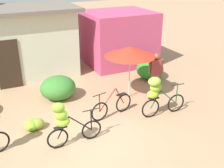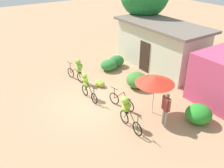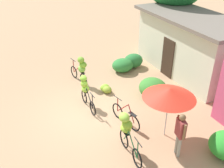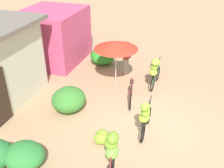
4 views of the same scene
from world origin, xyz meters
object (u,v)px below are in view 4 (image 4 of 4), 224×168
(market_umbrella, at_px, (116,45))
(person_vendor, at_px, (127,54))
(bicycle_near_pile, at_px, (145,116))
(bicycle_by_shop, at_px, (155,70))
(shop_pink, at_px, (53,36))
(bicycle_center_loaded, at_px, (131,94))
(bicycle_leftmost, at_px, (112,153))
(banana_pile_on_ground, at_px, (102,137))

(market_umbrella, distance_m, person_vendor, 1.31)
(bicycle_near_pile, height_order, bicycle_by_shop, bicycle_by_shop)
(bicycle_near_pile, relative_size, person_vendor, 0.97)
(market_umbrella, height_order, bicycle_near_pile, market_umbrella)
(market_umbrella, relative_size, bicycle_by_shop, 1.21)
(shop_pink, bearing_deg, bicycle_near_pile, -128.18)
(market_umbrella, distance_m, bicycle_center_loaded, 2.14)
(market_umbrella, relative_size, bicycle_leftmost, 1.25)
(market_umbrella, relative_size, bicycle_near_pile, 1.24)
(bicycle_center_loaded, bearing_deg, bicycle_near_pile, -152.98)
(bicycle_leftmost, relative_size, bicycle_near_pile, 1.00)
(shop_pink, relative_size, person_vendor, 1.94)
(market_umbrella, height_order, bicycle_center_loaded, market_umbrella)
(bicycle_leftmost, bearing_deg, person_vendor, 12.11)
(shop_pink, xyz_separation_m, person_vendor, (-0.44, -3.98, -0.28))
(bicycle_near_pile, height_order, banana_pile_on_ground, bicycle_near_pile)
(bicycle_leftmost, distance_m, bicycle_center_loaded, 3.85)
(bicycle_center_loaded, bearing_deg, person_vendor, 20.04)
(banana_pile_on_ground, bearing_deg, person_vendor, 6.36)
(bicycle_leftmost, xyz_separation_m, banana_pile_on_ground, (1.26, 0.76, -0.70))
(banana_pile_on_ground, bearing_deg, bicycle_near_pile, -61.28)
(bicycle_center_loaded, bearing_deg, bicycle_by_shop, -25.98)
(bicycle_leftmost, height_order, bicycle_by_shop, bicycle_leftmost)
(bicycle_center_loaded, distance_m, bicycle_by_shop, 1.55)
(bicycle_near_pile, xyz_separation_m, bicycle_by_shop, (3.17, 0.30, 0.07))
(shop_pink, height_order, person_vendor, shop_pink)
(person_vendor, bearing_deg, bicycle_leftmost, -167.89)
(shop_pink, distance_m, bicycle_near_pile, 7.31)
(bicycle_center_loaded, bearing_deg, market_umbrella, 40.11)
(bicycle_near_pile, xyz_separation_m, bicycle_center_loaded, (1.85, 0.94, -0.44))
(shop_pink, height_order, bicycle_by_shop, shop_pink)
(bicycle_leftmost, xyz_separation_m, bicycle_by_shop, (5.10, -0.16, -0.00))
(market_umbrella, height_order, bicycle_leftmost, market_umbrella)
(banana_pile_on_ground, xyz_separation_m, person_vendor, (4.74, 0.53, 0.84))
(bicycle_leftmost, xyz_separation_m, person_vendor, (6.00, 1.29, 0.14))
(shop_pink, relative_size, banana_pile_on_ground, 4.78)
(bicycle_near_pile, bearing_deg, shop_pink, 51.82)
(bicycle_center_loaded, xyz_separation_m, banana_pile_on_ground, (-2.52, 0.28, -0.19))
(shop_pink, xyz_separation_m, banana_pile_on_ground, (-5.18, -4.51, -1.12))
(bicycle_near_pile, bearing_deg, person_vendor, 23.31)
(bicycle_leftmost, bearing_deg, bicycle_near_pile, -13.56)
(bicycle_near_pile, distance_m, bicycle_by_shop, 3.18)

